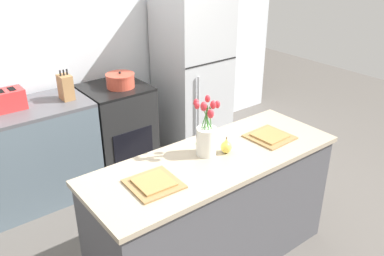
{
  "coord_description": "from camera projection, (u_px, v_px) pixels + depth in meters",
  "views": [
    {
      "loc": [
        -1.56,
        -1.77,
        2.24
      ],
      "look_at": [
        0.0,
        0.25,
        1.01
      ],
      "focal_mm": 38.0,
      "sensor_mm": 36.0,
      "label": 1
    }
  ],
  "objects": [
    {
      "name": "plate_setting_left",
      "position": [
        154.0,
        183.0,
        2.4
      ],
      "size": [
        0.3,
        0.3,
        0.02
      ],
      "color": "olive",
      "rests_on": "kitchen_island"
    },
    {
      "name": "refrigerator",
      "position": [
        192.0,
        74.0,
        4.44
      ],
      "size": [
        0.68,
        0.67,
        1.69
      ],
      "color": "#B7BABC",
      "rests_on": "ground_plane"
    },
    {
      "name": "stove_range",
      "position": [
        118.0,
        129.0,
        4.09
      ],
      "size": [
        0.6,
        0.61,
        0.91
      ],
      "color": "black",
      "rests_on": "ground_plane"
    },
    {
      "name": "back_wall",
      "position": [
        82.0,
        35.0,
        3.93
      ],
      "size": [
        5.2,
        0.08,
        2.7
      ],
      "color": "silver",
      "rests_on": "ground_plane"
    },
    {
      "name": "cooking_pot",
      "position": [
        120.0,
        80.0,
        3.85
      ],
      "size": [
        0.27,
        0.27,
        0.16
      ],
      "color": "#CC4C38",
      "rests_on": "stove_range"
    },
    {
      "name": "pear_figurine",
      "position": [
        226.0,
        146.0,
        2.74
      ],
      "size": [
        0.07,
        0.07,
        0.12
      ],
      "color": "#E5CC4C",
      "rests_on": "kitchen_island"
    },
    {
      "name": "toaster",
      "position": [
        8.0,
        100.0,
        3.36
      ],
      "size": [
        0.28,
        0.18,
        0.17
      ],
      "color": "red",
      "rests_on": "back_counter"
    },
    {
      "name": "kitchen_island",
      "position": [
        213.0,
        211.0,
        2.9
      ],
      "size": [
        1.8,
        0.66,
        0.89
      ],
      "color": "#4C4C51",
      "rests_on": "ground_plane"
    },
    {
      "name": "plate_setting_right",
      "position": [
        270.0,
        136.0,
        2.96
      ],
      "size": [
        0.3,
        0.3,
        0.02
      ],
      "color": "olive",
      "rests_on": "kitchen_island"
    },
    {
      "name": "knife_block",
      "position": [
        66.0,
        87.0,
        3.55
      ],
      "size": [
        0.1,
        0.14,
        0.27
      ],
      "color": "#A37547",
      "rests_on": "back_counter"
    },
    {
      "name": "flower_vase",
      "position": [
        206.0,
        136.0,
        2.69
      ],
      "size": [
        0.17,
        0.16,
        0.4
      ],
      "color": "silver",
      "rests_on": "kitchen_island"
    }
  ]
}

